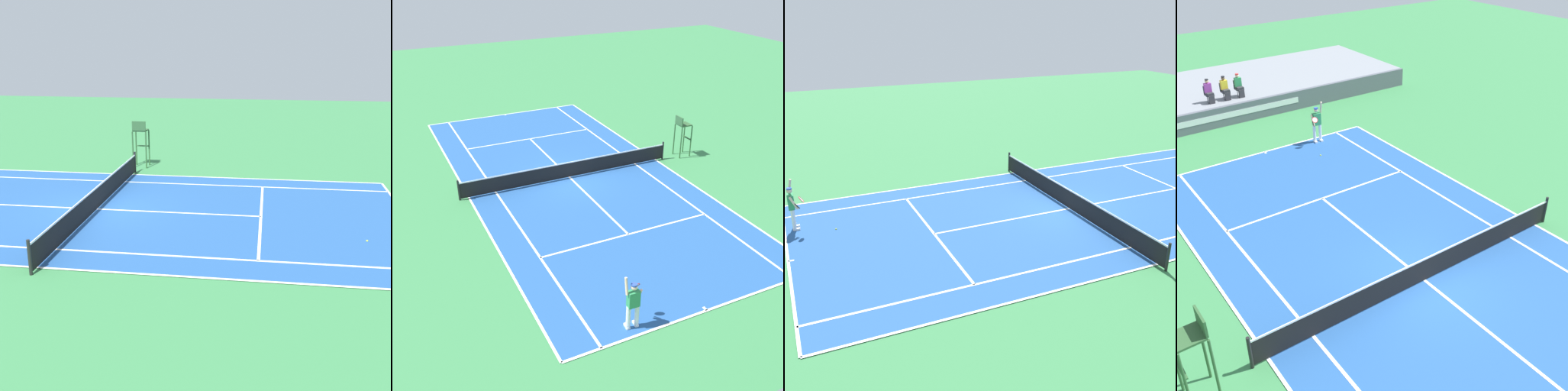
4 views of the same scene
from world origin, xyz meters
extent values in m
plane|color=#387F47|center=(0.00, 0.00, 0.00)|extent=(80.00, 80.00, 0.00)
cube|color=#235193|center=(0.00, 0.00, 0.01)|extent=(10.98, 23.78, 0.02)
cube|color=white|center=(-5.49, 0.00, 0.02)|extent=(0.10, 23.78, 0.01)
cube|color=white|center=(5.49, 0.00, 0.02)|extent=(0.10, 23.78, 0.01)
cube|color=white|center=(-4.11, 0.00, 0.02)|extent=(0.10, 23.78, 0.01)
cube|color=white|center=(4.11, 0.00, 0.02)|extent=(0.10, 23.78, 0.01)
cube|color=white|center=(0.00, 6.40, 0.02)|extent=(8.22, 0.10, 0.01)
cube|color=white|center=(0.00, 0.00, 0.02)|extent=(0.10, 12.80, 0.01)
cylinder|color=black|center=(-5.94, 0.00, 0.54)|extent=(0.10, 0.10, 1.07)
cylinder|color=black|center=(5.94, 0.00, 0.54)|extent=(0.10, 0.10, 1.07)
cube|color=black|center=(0.00, 0.00, 0.48)|extent=(11.78, 0.02, 0.84)
cube|color=white|center=(0.00, 0.00, 0.90)|extent=(11.78, 0.03, 0.06)
sphere|color=#D1E533|center=(2.02, 9.94, 0.03)|extent=(0.07, 0.07, 0.07)
cylinder|color=#2D562D|center=(-7.63, -0.35, 0.95)|extent=(0.07, 0.07, 1.90)
cylinder|color=#2D562D|center=(-7.63, 0.35, 0.95)|extent=(0.07, 0.07, 1.90)
cylinder|color=#2D562D|center=(-6.93, -0.35, 0.95)|extent=(0.07, 0.07, 1.90)
cylinder|color=#2D562D|center=(-6.93, 0.35, 0.95)|extent=(0.07, 0.07, 1.90)
cube|color=#2D562D|center=(-7.28, 0.00, 1.93)|extent=(0.70, 0.70, 0.06)
cube|color=#2D562D|center=(-6.93, 0.00, 2.20)|extent=(0.06, 0.70, 0.48)
cube|color=#2D562D|center=(-7.60, 0.00, 1.04)|extent=(0.10, 0.70, 0.04)
camera|label=1|loc=(18.55, 6.51, 6.43)|focal=47.34mm
camera|label=2|loc=(9.43, 22.01, 11.48)|focal=44.97mm
camera|label=3|loc=(-16.37, 11.61, 8.40)|focal=43.50mm
camera|label=4|loc=(-8.70, -9.19, 10.49)|focal=46.13mm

